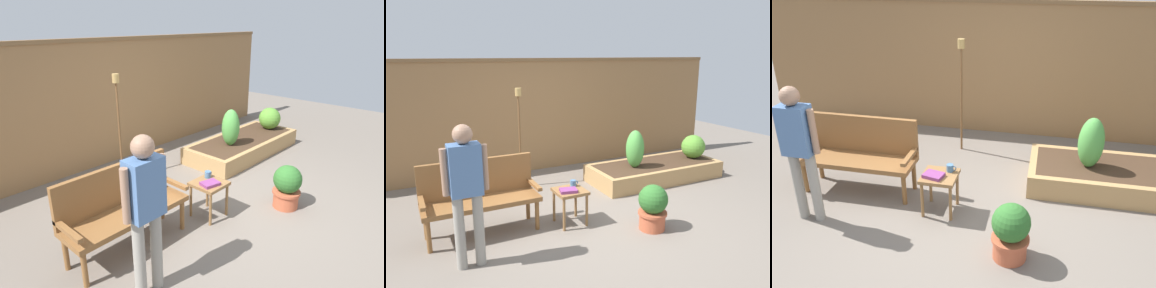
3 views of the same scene
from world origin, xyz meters
TOP-DOWN VIEW (x-y plane):
  - ground_plane at (0.00, 0.00)m, footprint 14.00×14.00m
  - fence_back at (0.00, 2.60)m, footprint 8.40×0.14m
  - garden_bench at (-1.48, 0.40)m, footprint 1.44×0.48m
  - side_table at (-0.36, 0.08)m, footprint 0.40×0.40m
  - cup_on_table at (-0.26, 0.19)m, footprint 0.12×0.08m
  - book_on_table at (-0.41, 0.02)m, footprint 0.25×0.21m
  - potted_boxwood at (0.53, -0.55)m, footprint 0.38×0.38m
  - raised_planter_bed at (1.81, 1.05)m, footprint 2.40×1.00m
  - shrub_near_bench at (1.34, 1.01)m, footprint 0.32×0.32m
  - shrub_far_corner at (2.69, 1.01)m, footprint 0.44×0.44m
  - tiki_torch at (-0.49, 1.77)m, footprint 0.10×0.10m
  - person_by_bench at (-1.76, -0.37)m, footprint 0.47×0.20m

SIDE VIEW (x-z plane):
  - ground_plane at x=0.00m, z-range 0.00..0.00m
  - raised_planter_bed at x=1.81m, z-range 0.00..0.30m
  - potted_boxwood at x=0.53m, z-range 0.01..0.62m
  - side_table at x=-0.36m, z-range 0.16..0.64m
  - book_on_table at x=-0.41m, z-range 0.48..0.52m
  - shrub_far_corner at x=2.69m, z-range 0.30..0.74m
  - cup_on_table at x=-0.26m, z-range 0.48..0.57m
  - garden_bench at x=-1.48m, z-range 0.07..1.01m
  - shrub_near_bench at x=1.34m, z-range 0.30..0.96m
  - person_by_bench at x=-1.76m, z-range 0.15..1.71m
  - fence_back at x=0.00m, z-range 0.01..2.17m
  - tiki_torch at x=-0.49m, z-range 0.31..2.01m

